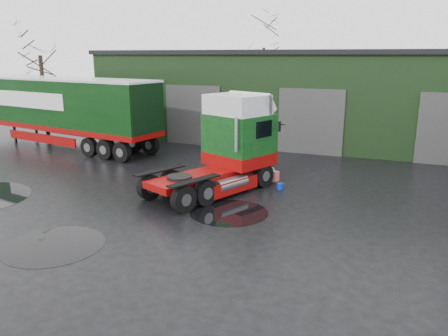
{
  "coord_description": "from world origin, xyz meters",
  "views": [
    {
      "loc": [
        7.07,
        -12.66,
        6.0
      ],
      "look_at": [
        0.87,
        2.64,
        1.7
      ],
      "focal_mm": 35.0,
      "sensor_mm": 36.0,
      "label": 1
    }
  ],
  "objects_px": {
    "warehouse": "(328,95)",
    "tree_back_a": "(263,67)",
    "trailer_left": "(64,113)",
    "wash_bucket": "(280,186)",
    "tree_back_b": "(440,81)",
    "hero_tractor": "(209,146)",
    "tree_left": "(43,80)"
  },
  "relations": [
    {
      "from": "wash_bucket",
      "to": "tree_back_a",
      "type": "distance_m",
      "value": 25.72
    },
    {
      "from": "warehouse",
      "to": "tree_back_b",
      "type": "distance_m",
      "value": 12.82
    },
    {
      "from": "tree_back_a",
      "to": "trailer_left",
      "type": "bearing_deg",
      "value": -110.56
    },
    {
      "from": "trailer_left",
      "to": "wash_bucket",
      "type": "distance_m",
      "value": 16.37
    },
    {
      "from": "trailer_left",
      "to": "tree_left",
      "type": "distance_m",
      "value": 4.48
    },
    {
      "from": "hero_tractor",
      "to": "tree_back_b",
      "type": "height_order",
      "value": "tree_back_b"
    },
    {
      "from": "tree_left",
      "to": "tree_back_a",
      "type": "xyz_separation_m",
      "value": [
        11.0,
        18.0,
        0.5
      ]
    },
    {
      "from": "trailer_left",
      "to": "tree_back_b",
      "type": "height_order",
      "value": "tree_back_b"
    },
    {
      "from": "trailer_left",
      "to": "wash_bucket",
      "type": "xyz_separation_m",
      "value": [
        15.75,
        -3.92,
        -2.16
      ]
    },
    {
      "from": "wash_bucket",
      "to": "tree_back_a",
      "type": "relative_size",
      "value": 0.03
    },
    {
      "from": "warehouse",
      "to": "tree_left",
      "type": "xyz_separation_m",
      "value": [
        -19.0,
        -8.0,
        1.09
      ]
    },
    {
      "from": "warehouse",
      "to": "tree_left",
      "type": "distance_m",
      "value": 20.64
    },
    {
      "from": "warehouse",
      "to": "hero_tractor",
      "type": "relative_size",
      "value": 4.68
    },
    {
      "from": "trailer_left",
      "to": "tree_back_a",
      "type": "xyz_separation_m",
      "value": [
        7.5,
        20.0,
        2.45
      ]
    },
    {
      "from": "warehouse",
      "to": "trailer_left",
      "type": "relative_size",
      "value": 2.19
    },
    {
      "from": "wash_bucket",
      "to": "tree_back_a",
      "type": "xyz_separation_m",
      "value": [
        -8.25,
        23.92,
        4.61
      ]
    },
    {
      "from": "warehouse",
      "to": "tree_back_a",
      "type": "distance_m",
      "value": 12.9
    },
    {
      "from": "warehouse",
      "to": "tree_back_b",
      "type": "height_order",
      "value": "tree_back_b"
    },
    {
      "from": "tree_left",
      "to": "tree_back_a",
      "type": "height_order",
      "value": "tree_back_a"
    },
    {
      "from": "warehouse",
      "to": "tree_back_a",
      "type": "xyz_separation_m",
      "value": [
        -8.0,
        10.0,
        1.59
      ]
    },
    {
      "from": "tree_left",
      "to": "tree_back_a",
      "type": "distance_m",
      "value": 21.1
    },
    {
      "from": "wash_bucket",
      "to": "tree_back_b",
      "type": "bearing_deg",
      "value": 72.04
    },
    {
      "from": "tree_back_b",
      "to": "warehouse",
      "type": "bearing_deg",
      "value": -128.66
    },
    {
      "from": "warehouse",
      "to": "trailer_left",
      "type": "bearing_deg",
      "value": -147.18
    },
    {
      "from": "warehouse",
      "to": "tree_back_a",
      "type": "relative_size",
      "value": 3.41
    },
    {
      "from": "warehouse",
      "to": "wash_bucket",
      "type": "distance_m",
      "value": 14.25
    },
    {
      "from": "hero_tractor",
      "to": "tree_left",
      "type": "relative_size",
      "value": 0.82
    },
    {
      "from": "tree_back_a",
      "to": "tree_back_b",
      "type": "relative_size",
      "value": 1.27
    },
    {
      "from": "wash_bucket",
      "to": "tree_back_b",
      "type": "relative_size",
      "value": 0.04
    },
    {
      "from": "hero_tractor",
      "to": "tree_back_a",
      "type": "xyz_separation_m",
      "value": [
        -5.45,
        25.65,
        2.6
      ]
    },
    {
      "from": "tree_left",
      "to": "tree_back_b",
      "type": "distance_m",
      "value": 32.45
    },
    {
      "from": "wash_bucket",
      "to": "tree_left",
      "type": "bearing_deg",
      "value": 162.9
    }
  ]
}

